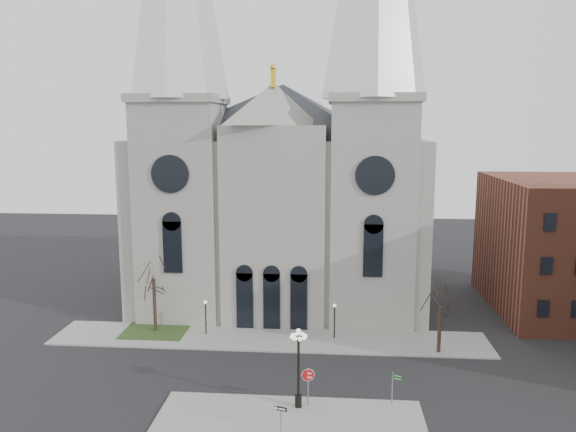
# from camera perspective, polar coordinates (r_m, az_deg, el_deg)

# --- Properties ---
(ground) EXTENTS (160.00, 160.00, 0.00)m
(ground) POSITION_cam_1_polar(r_m,az_deg,el_deg) (43.04, -3.68, -17.82)
(ground) COLOR black
(ground) RESTS_ON ground
(sidewalk_far) EXTENTS (40.00, 6.00, 0.14)m
(sidewalk_far) POSITION_cam_1_polar(r_m,az_deg,el_deg) (52.95, -1.94, -12.34)
(sidewalk_far) COLOR gray
(sidewalk_far) RESTS_ON ground
(grass_patch) EXTENTS (6.00, 5.00, 0.18)m
(grass_patch) POSITION_cam_1_polar(r_m,az_deg,el_deg) (56.10, -13.28, -11.30)
(grass_patch) COLOR #2E411C
(grass_patch) RESTS_ON ground
(cathedral) EXTENTS (33.00, 26.66, 54.00)m
(cathedral) POSITION_cam_1_polar(r_m,az_deg,el_deg) (61.00, -0.77, 8.27)
(cathedral) COLOR gray
(cathedral) RESTS_ON ground
(bg_building_brick) EXTENTS (14.00, 18.00, 14.00)m
(bg_building_brick) POSITION_cam_1_polar(r_m,az_deg,el_deg) (65.86, 26.18, -2.68)
(bg_building_brick) COLOR brown
(bg_building_brick) RESTS_ON ground
(tree_left) EXTENTS (3.20, 3.20, 7.50)m
(tree_left) POSITION_cam_1_polar(r_m,az_deg,el_deg) (54.43, -13.50, -5.88)
(tree_left) COLOR black
(tree_left) RESTS_ON ground
(tree_right) EXTENTS (3.20, 3.20, 6.00)m
(tree_right) POSITION_cam_1_polar(r_m,az_deg,el_deg) (50.15, 15.25, -8.60)
(tree_right) COLOR black
(tree_right) RESTS_ON ground
(ped_lamp_left) EXTENTS (0.32, 0.32, 3.26)m
(ped_lamp_left) POSITION_cam_1_polar(r_m,az_deg,el_deg) (53.60, -8.37, -9.59)
(ped_lamp_left) COLOR black
(ped_lamp_left) RESTS_ON sidewalk_far
(ped_lamp_right) EXTENTS (0.32, 0.32, 3.26)m
(ped_lamp_right) POSITION_cam_1_polar(r_m,az_deg,el_deg) (52.32, 4.75, -10.00)
(ped_lamp_right) COLOR black
(ped_lamp_right) RESTS_ON sidewalk_far
(stop_sign) EXTENTS (0.95, 0.20, 2.67)m
(stop_sign) POSITION_cam_1_polar(r_m,az_deg,el_deg) (40.82, 2.06, -16.21)
(stop_sign) COLOR slate
(stop_sign) RESTS_ON sidewalk_near
(globe_lamp) EXTENTS (1.49, 1.49, 5.71)m
(globe_lamp) POSITION_cam_1_polar(r_m,az_deg,el_deg) (39.77, 1.07, -14.23)
(globe_lamp) COLOR black
(globe_lamp) RESTS_ON sidewalk_near
(one_way_sign) EXTENTS (0.80, 0.27, 1.88)m
(one_way_sign) POSITION_cam_1_polar(r_m,az_deg,el_deg) (37.79, -0.71, -19.45)
(one_way_sign) COLOR slate
(one_way_sign) RESTS_ON sidewalk_near
(street_name_sign) EXTENTS (0.69, 0.34, 2.31)m
(street_name_sign) POSITION_cam_1_polar(r_m,az_deg,el_deg) (41.75, 10.67, -16.57)
(street_name_sign) COLOR slate
(street_name_sign) RESTS_ON sidewalk_near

